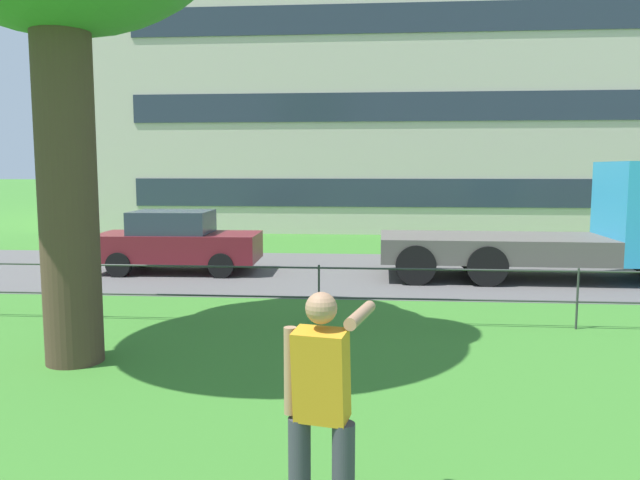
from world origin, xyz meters
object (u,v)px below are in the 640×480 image
object	(u,v)px
person_thrower	(322,406)
apartment_building_background	(517,49)
flatbed_truck_center	(587,228)
car_maroon_right	(177,241)

from	to	relation	value
person_thrower	apartment_building_background	world-z (taller)	apartment_building_background
person_thrower	flatbed_truck_center	world-z (taller)	flatbed_truck_center
person_thrower	apartment_building_background	size ratio (longest dim) A/B	0.04
car_maroon_right	apartment_building_background	xyz separation A→B (m)	(11.94, 17.11, 7.67)
car_maroon_right	apartment_building_background	world-z (taller)	apartment_building_background
person_thrower	car_maroon_right	size ratio (longest dim) A/B	0.43
car_maroon_right	flatbed_truck_center	distance (m)	9.87
flatbed_truck_center	apartment_building_background	distance (m)	18.94
flatbed_truck_center	apartment_building_background	xyz separation A→B (m)	(2.08, 17.38, 7.23)
car_maroon_right	flatbed_truck_center	size ratio (longest dim) A/B	0.55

